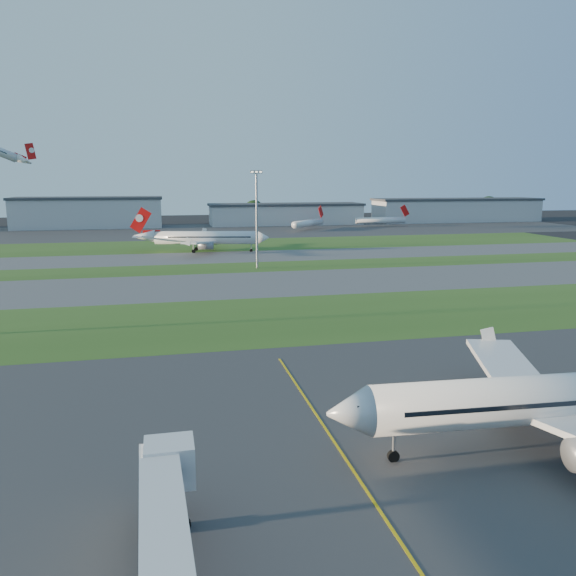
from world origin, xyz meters
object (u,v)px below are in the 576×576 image
object	(u,v)px
airliner_taxiing	(205,238)
mini_jet_near	(308,223)
mini_jet_far	(381,220)
airliner_parked	(559,399)
light_mast_centre	(257,213)

from	to	relation	value
airliner_taxiing	mini_jet_near	distance (m)	91.54
airliner_taxiing	mini_jet_far	size ratio (longest dim) A/B	1.45
airliner_parked	airliner_taxiing	size ratio (longest dim) A/B	1.00
mini_jet_far	light_mast_centre	world-z (taller)	light_mast_centre
mini_jet_far	mini_jet_near	bearing A→B (deg)	-166.52
airliner_parked	airliner_taxiing	distance (m)	147.09
mini_jet_far	light_mast_centre	distance (m)	148.27
mini_jet_far	light_mast_centre	bearing A→B (deg)	-124.62
airliner_taxiing	light_mast_centre	world-z (taller)	light_mast_centre
airliner_parked	light_mast_centre	distance (m)	108.53
mini_jet_near	airliner_parked	bearing A→B (deg)	-145.50
airliner_taxiing	mini_jet_far	world-z (taller)	airliner_taxiing
mini_jet_near	mini_jet_far	bearing A→B (deg)	-33.07
mini_jet_near	light_mast_centre	distance (m)	120.51
airliner_taxiing	light_mast_centre	size ratio (longest dim) A/B	1.61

